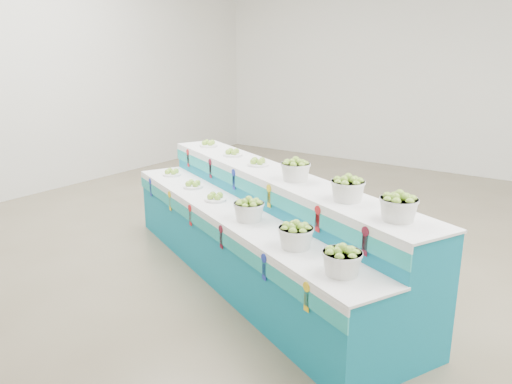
% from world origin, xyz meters
% --- Properties ---
extents(ground, '(10.00, 10.00, 0.00)m').
position_xyz_m(ground, '(0.00, 0.00, 0.00)').
color(ground, brown).
rests_on(ground, ground).
extents(back_wall, '(10.00, 0.00, 10.00)m').
position_xyz_m(back_wall, '(0.00, 5.00, 2.00)').
color(back_wall, silver).
rests_on(back_wall, ground).
extents(display_stand, '(4.00, 2.55, 1.02)m').
position_xyz_m(display_stand, '(-0.51, -0.53, 0.51)').
color(display_stand, '#0E7D9C').
rests_on(display_stand, ground).
extents(plate_lower_left, '(0.29, 0.29, 0.09)m').
position_xyz_m(plate_lower_left, '(-2.04, -0.10, 0.76)').
color(plate_lower_left, white).
rests_on(plate_lower_left, display_stand).
extents(plate_lower_mid, '(0.29, 0.29, 0.09)m').
position_xyz_m(plate_lower_mid, '(-1.47, -0.36, 0.76)').
color(plate_lower_mid, white).
rests_on(plate_lower_mid, display_stand).
extents(plate_lower_right, '(0.29, 0.29, 0.09)m').
position_xyz_m(plate_lower_right, '(-0.96, -0.59, 0.76)').
color(plate_lower_right, white).
rests_on(plate_lower_right, display_stand).
extents(basket_lower_left, '(0.36, 0.36, 0.20)m').
position_xyz_m(basket_lower_left, '(-0.34, -0.87, 0.82)').
color(basket_lower_left, silver).
rests_on(basket_lower_left, display_stand).
extents(basket_lower_mid, '(0.36, 0.36, 0.20)m').
position_xyz_m(basket_lower_mid, '(0.33, -1.18, 0.82)').
color(basket_lower_mid, silver).
rests_on(basket_lower_mid, display_stand).
extents(basket_lower_right, '(0.36, 0.36, 0.20)m').
position_xyz_m(basket_lower_right, '(0.83, -1.40, 0.82)').
color(basket_lower_right, silver).
rests_on(basket_lower_right, display_stand).
extents(plate_upper_left, '(0.29, 0.29, 0.09)m').
position_xyz_m(plate_upper_left, '(-1.84, 0.34, 1.06)').
color(plate_upper_left, white).
rests_on(plate_upper_left, display_stand).
extents(plate_upper_mid, '(0.29, 0.29, 0.09)m').
position_xyz_m(plate_upper_mid, '(-1.27, 0.08, 1.06)').
color(plate_upper_mid, white).
rests_on(plate_upper_mid, display_stand).
extents(plate_upper_right, '(0.29, 0.29, 0.09)m').
position_xyz_m(plate_upper_right, '(-0.76, -0.15, 1.06)').
color(plate_upper_right, white).
rests_on(plate_upper_right, display_stand).
extents(basket_upper_left, '(0.36, 0.36, 0.20)m').
position_xyz_m(basket_upper_left, '(-0.14, -0.43, 1.12)').
color(basket_upper_left, silver).
rests_on(basket_upper_left, display_stand).
extents(basket_upper_mid, '(0.36, 0.36, 0.20)m').
position_xyz_m(basket_upper_mid, '(0.53, -0.73, 1.12)').
color(basket_upper_mid, silver).
rests_on(basket_upper_mid, display_stand).
extents(basket_upper_right, '(0.36, 0.36, 0.20)m').
position_xyz_m(basket_upper_right, '(1.03, -0.96, 1.12)').
color(basket_upper_right, silver).
rests_on(basket_upper_right, display_stand).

